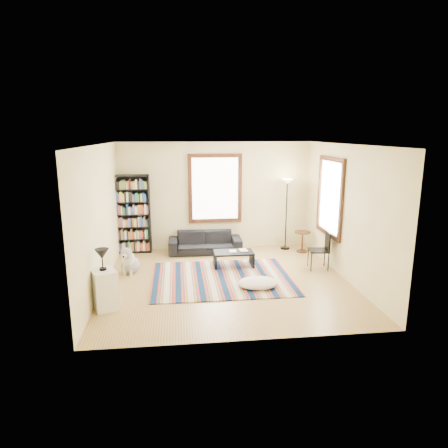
{
  "coord_description": "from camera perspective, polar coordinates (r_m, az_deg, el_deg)",
  "views": [
    {
      "loc": [
        -0.99,
        -7.83,
        3.02
      ],
      "look_at": [
        0.0,
        0.5,
        1.1
      ],
      "focal_mm": 32.0,
      "sensor_mm": 36.0,
      "label": 1
    }
  ],
  "objects": [
    {
      "name": "window_right",
      "position": [
        9.4,
        14.93,
        3.78
      ],
      "size": [
        0.06,
        1.2,
        1.6
      ],
      "primitive_type": "cube",
      "color": "white",
      "rests_on": "wall_right"
    },
    {
      "name": "wall_left",
      "position": [
        8.14,
        -17.68,
        0.8
      ],
      "size": [
        0.1,
        5.0,
        2.8
      ],
      "primitive_type": "cube",
      "color": "beige",
      "rests_on": "floor"
    },
    {
      "name": "sofa",
      "position": [
        10.27,
        -2.72,
        -2.63
      ],
      "size": [
        1.87,
        0.75,
        0.54
      ],
      "primitive_type": "imported",
      "rotation": [
        0.0,
        0.0,
        -0.02
      ],
      "color": "black",
      "rests_on": "floor"
    },
    {
      "name": "floor_cushion",
      "position": [
        8.07,
        4.86,
        -8.37
      ],
      "size": [
        0.82,
        0.63,
        0.2
      ],
      "primitive_type": "ellipsoid",
      "rotation": [
        0.0,
        0.0,
        -0.05
      ],
      "color": "silver",
      "rests_on": "floor"
    },
    {
      "name": "side_table",
      "position": [
        10.52,
        11.13,
        -2.49
      ],
      "size": [
        0.52,
        0.52,
        0.54
      ],
      "primitive_type": "cylinder",
      "rotation": [
        0.0,
        0.0,
        0.39
      ],
      "color": "#402110",
      "rests_on": "floor"
    },
    {
      "name": "coffee_table",
      "position": [
        9.23,
        1.37,
        -5.03
      ],
      "size": [
        0.94,
        0.57,
        0.36
      ],
      "primitive_type": "cube",
      "rotation": [
        0.0,
        0.0,
        -0.08
      ],
      "color": "black",
      "rests_on": "floor"
    },
    {
      "name": "rug",
      "position": [
        8.54,
        -0.33,
        -7.74
      ],
      "size": [
        2.92,
        2.34,
        0.02
      ],
      "primitive_type": "cube",
      "color": "#0D2443",
      "rests_on": "floor"
    },
    {
      "name": "table_lamp",
      "position": [
        7.21,
        -17.0,
        -4.88
      ],
      "size": [
        0.24,
        0.24,
        0.38
      ],
      "primitive_type": null,
      "rotation": [
        0.0,
        0.0,
        0.01
      ],
      "color": "black",
      "rests_on": "white_cabinet"
    },
    {
      "name": "floor_lamp",
      "position": [
        10.58,
        8.88,
        1.35
      ],
      "size": [
        0.34,
        0.34,
        1.86
      ],
      "primitive_type": null,
      "rotation": [
        0.0,
        0.0,
        0.13
      ],
      "color": "black",
      "rests_on": "floor"
    },
    {
      "name": "white_cabinet",
      "position": [
        7.39,
        -16.72,
        -8.87
      ],
      "size": [
        0.54,
        0.61,
        0.7
      ],
      "primitive_type": "cube",
      "rotation": [
        0.0,
        0.0,
        0.4
      ],
      "color": "white",
      "rests_on": "floor"
    },
    {
      "name": "bookshelf",
      "position": [
        10.41,
        -12.95,
        1.38
      ],
      "size": [
        0.9,
        0.3,
        2.0
      ],
      "primitive_type": "cube",
      "color": "black",
      "rests_on": "floor"
    },
    {
      "name": "book_b",
      "position": [
        9.24,
        2.26,
        -3.78
      ],
      "size": [
        0.25,
        0.19,
        0.02
      ],
      "primitive_type": "imported",
      "rotation": [
        0.0,
        0.0,
        0.07
      ],
      "color": "beige",
      "rests_on": "coffee_table"
    },
    {
      "name": "window_back",
      "position": [
        10.44,
        -1.28,
        5.08
      ],
      "size": [
        1.2,
        0.06,
        1.6
      ],
      "primitive_type": "cube",
      "color": "white",
      "rests_on": "wall_back"
    },
    {
      "name": "folding_chair",
      "position": [
        9.27,
        13.35,
        -3.69
      ],
      "size": [
        0.47,
        0.45,
        0.86
      ],
      "primitive_type": "cube",
      "rotation": [
        0.0,
        0.0,
        -0.12
      ],
      "color": "black",
      "rests_on": "floor"
    },
    {
      "name": "floor",
      "position": [
        8.46,
        0.4,
        -8.37
      ],
      "size": [
        5.0,
        5.0,
        0.1
      ],
      "primitive_type": "cube",
      "color": "tan",
      "rests_on": "ground"
    },
    {
      "name": "ceiling",
      "position": [
        7.89,
        0.44,
        11.66
      ],
      "size": [
        5.0,
        5.0,
        0.1
      ],
      "primitive_type": "cube",
      "color": "white",
      "rests_on": "floor"
    },
    {
      "name": "wall_right",
      "position": [
        8.74,
        17.25,
        1.63
      ],
      "size": [
        0.1,
        5.0,
        2.8
      ],
      "primitive_type": "cube",
      "color": "beige",
      "rests_on": "floor"
    },
    {
      "name": "wall_front",
      "position": [
        5.61,
        3.69,
        -3.93
      ],
      "size": [
        5.0,
        0.1,
        2.8
      ],
      "primitive_type": "cube",
      "color": "beige",
      "rests_on": "floor"
    },
    {
      "name": "book_a",
      "position": [
        9.16,
        0.76,
        -3.92
      ],
      "size": [
        0.18,
        0.23,
        0.02
      ],
      "primitive_type": "imported",
      "rotation": [
        0.0,
        0.0,
        -0.08
      ],
      "color": "beige",
      "rests_on": "coffee_table"
    },
    {
      "name": "dog",
      "position": [
        9.02,
        -13.27,
        -4.92
      ],
      "size": [
        0.57,
        0.71,
        0.63
      ],
      "primitive_type": null,
      "rotation": [
        0.0,
        0.0,
        -0.22
      ],
      "color": "#B5B5B5",
      "rests_on": "floor"
    },
    {
      "name": "wall_back",
      "position": [
        10.55,
        -1.32,
        4.06
      ],
      "size": [
        5.0,
        0.1,
        2.8
      ],
      "primitive_type": "cube",
      "color": "beige",
      "rests_on": "floor"
    }
  ]
}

